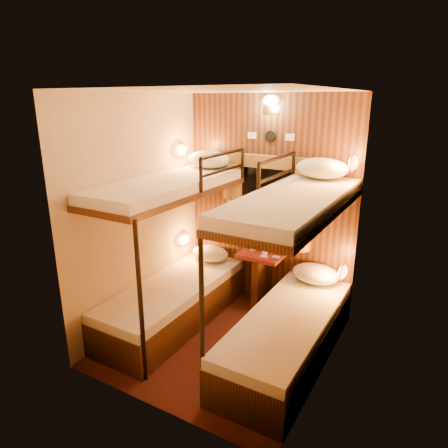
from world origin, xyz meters
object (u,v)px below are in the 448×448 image
Objects in this scene: bunk_left at (173,274)px; bottle_left at (254,242)px; table at (260,273)px; bunk_right at (289,304)px; bottle_right at (265,247)px.

bottle_left is at bearing 57.06° from bunk_left.
table is 2.48× the size of bottle_left.
bunk_left and bunk_right have the same top height.
bottle_left is at bearing 157.90° from table.
bottle_left is 0.17m from bottle_right.
bottle_right is at bearing 127.43° from bunk_right.
bottle_left is (0.54, 0.83, 0.21)m from bunk_left.
bunk_left is 1.01m from bottle_left.
bottle_left reaches higher than bottle_right.
table is 2.88× the size of bottle_right.
bunk_right is at bearing -47.40° from bottle_left.
bunk_left reaches higher than bottle_right.
bunk_right is at bearing -52.57° from bottle_right.
bottle_right is at bearing -15.11° from bottle_left.
bottle_left is at bearing 132.60° from bunk_right.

